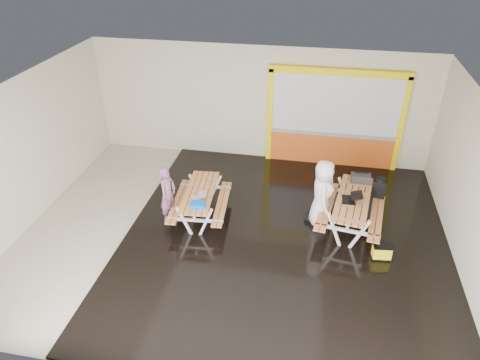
% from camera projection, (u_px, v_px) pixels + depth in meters
% --- Properties ---
extents(room, '(10.02, 8.02, 3.52)m').
position_uv_depth(room, '(232.00, 172.00, 9.67)').
color(room, '#BEB4A1').
rests_on(room, ground).
extents(deck, '(7.50, 7.98, 0.05)m').
position_uv_depth(deck, '(285.00, 240.00, 10.37)').
color(deck, black).
rests_on(deck, room).
extents(kiosk, '(3.88, 0.16, 3.00)m').
position_uv_depth(kiosk, '(334.00, 121.00, 12.78)').
color(kiosk, '#D1561B').
rests_on(kiosk, room).
extents(picnic_table_left, '(1.49, 2.06, 0.78)m').
position_uv_depth(picnic_table_left, '(200.00, 198.00, 10.87)').
color(picnic_table_left, '#D88747').
rests_on(picnic_table_left, deck).
extents(picnic_table_right, '(1.74, 2.33, 0.86)m').
position_uv_depth(picnic_table_right, '(352.00, 205.00, 10.49)').
color(picnic_table_right, '#D88747').
rests_on(picnic_table_right, deck).
extents(person_left, '(0.44, 0.60, 1.49)m').
position_uv_depth(person_left, '(168.00, 194.00, 10.59)').
color(person_left, '#804F6C').
rests_on(person_left, deck).
extents(person_right, '(0.61, 0.88, 1.72)m').
position_uv_depth(person_right, '(322.00, 193.00, 10.49)').
color(person_right, white).
rests_on(person_right, deck).
extents(laptop_left, '(0.42, 0.40, 0.14)m').
position_uv_depth(laptop_left, '(198.00, 197.00, 10.48)').
color(laptop_left, silver).
rests_on(laptop_left, picnic_table_left).
extents(laptop_right, '(0.46, 0.41, 0.19)m').
position_uv_depth(laptop_right, '(351.00, 198.00, 10.28)').
color(laptop_right, black).
rests_on(laptop_right, picnic_table_right).
extents(blue_pouch, '(0.35, 0.26, 0.10)m').
position_uv_depth(blue_pouch, '(198.00, 205.00, 10.19)').
color(blue_pouch, blue).
rests_on(blue_pouch, picnic_table_left).
extents(toolbox, '(0.48, 0.24, 0.27)m').
position_uv_depth(toolbox, '(361.00, 178.00, 10.96)').
color(toolbox, black).
rests_on(toolbox, picnic_table_right).
extents(backpack, '(0.38, 0.29, 0.56)m').
position_uv_depth(backpack, '(379.00, 188.00, 10.92)').
color(backpack, black).
rests_on(backpack, picnic_table_right).
extents(dark_case, '(0.52, 0.48, 0.16)m').
position_uv_depth(dark_case, '(315.00, 217.00, 10.96)').
color(dark_case, black).
rests_on(dark_case, deck).
extents(fluke_bag, '(0.44, 0.32, 0.36)m').
position_uv_depth(fluke_bag, '(382.00, 252.00, 9.71)').
color(fluke_bag, black).
rests_on(fluke_bag, deck).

